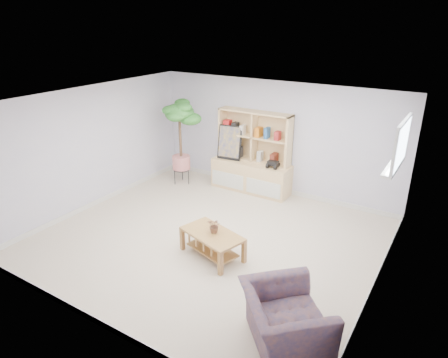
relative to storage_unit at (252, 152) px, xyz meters
The scene contains 14 objects.
floor 2.44m from the storage_unit, 79.95° to the right, with size 5.50×5.00×0.01m, color beige.
ceiling 2.74m from the storage_unit, 79.95° to the right, with size 5.50×5.00×0.01m, color white.
walls 2.30m from the storage_unit, 79.95° to the right, with size 5.51×5.01×2.40m.
baseboard 2.42m from the storage_unit, 79.95° to the right, with size 5.50×5.00×0.10m, color silver, non-canonical shape.
window 3.70m from the storage_unit, 27.68° to the right, with size 0.10×0.98×0.68m, color white, non-canonical shape.
window_sill 3.57m from the storage_unit, 28.14° to the right, with size 0.14×1.00×0.04m, color silver.
storage_unit is the anchor object (origin of this frame).
poster 0.54m from the storage_unit, behind, with size 0.54×0.13×0.75m, color gold, non-canonical shape.
toy_truck 0.57m from the storage_unit, ahead, with size 0.32×0.22×0.17m, color black, non-canonical shape.
coffee_table 2.84m from the storage_unit, 74.61° to the right, with size 1.02×0.55×0.42m, color #8B5F3C, non-canonical shape.
table_plant 2.76m from the storage_unit, 73.91° to the right, with size 0.22×0.19×0.25m, color #286D24.
floor_tree 1.63m from the storage_unit, 162.54° to the right, with size 0.71×0.71×1.93m, color #2B6A2B, non-canonical shape.
armchair 4.54m from the storage_unit, 56.73° to the right, with size 1.03×0.90×0.77m, color navy.
sill_plant 3.49m from the storage_unit, 24.12° to the right, with size 0.12×0.10×0.23m, color #2B6A2B.
Camera 1 is at (3.41, -5.01, 3.59)m, focal length 32.00 mm.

